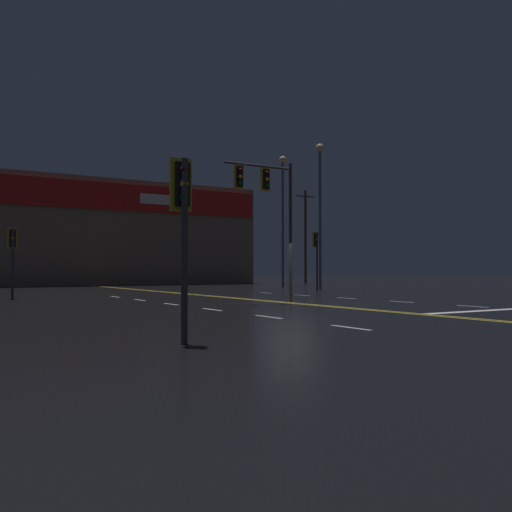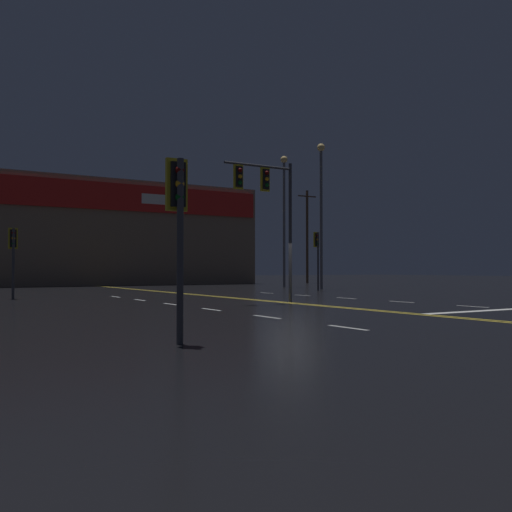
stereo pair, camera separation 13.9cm
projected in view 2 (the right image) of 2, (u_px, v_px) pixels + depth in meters
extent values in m
plane|color=black|center=(290.00, 303.00, 23.53)|extent=(200.00, 200.00, 0.00)
cube|color=gold|center=(287.00, 303.00, 23.45)|extent=(0.12, 60.00, 0.01)
cube|color=gold|center=(293.00, 303.00, 23.60)|extent=(0.12, 60.00, 0.01)
cube|color=silver|center=(348.00, 328.00, 13.48)|extent=(0.12, 1.40, 0.01)
cube|color=silver|center=(267.00, 317.00, 16.56)|extent=(0.12, 1.40, 0.01)
cube|color=silver|center=(211.00, 309.00, 19.64)|extent=(0.12, 1.40, 0.01)
cube|color=silver|center=(171.00, 304.00, 22.72)|extent=(0.12, 1.40, 0.01)
cube|color=silver|center=(140.00, 300.00, 25.80)|extent=(0.12, 1.40, 0.01)
cube|color=silver|center=(116.00, 297.00, 28.88)|extent=(0.12, 1.40, 0.01)
cube|color=silver|center=(472.00, 306.00, 21.25)|extent=(0.12, 1.40, 0.01)
cube|color=silver|center=(401.00, 302.00, 24.33)|extent=(0.12, 1.40, 0.01)
cube|color=silver|center=(346.00, 298.00, 27.41)|extent=(0.12, 1.40, 0.01)
cube|color=silver|center=(303.00, 295.00, 30.49)|extent=(0.12, 1.40, 0.01)
cube|color=silver|center=(267.00, 293.00, 33.57)|extent=(0.12, 1.40, 0.01)
cube|color=silver|center=(512.00, 309.00, 19.85)|extent=(8.71, 0.40, 0.01)
cylinder|color=#38383D|center=(290.00, 233.00, 24.27)|extent=(0.14, 0.14, 5.92)
cylinder|color=#38383D|center=(258.00, 166.00, 23.51)|extent=(3.18, 0.10, 0.10)
cube|color=black|center=(265.00, 179.00, 23.67)|extent=(0.28, 0.24, 0.84)
cube|color=gold|center=(265.00, 179.00, 23.67)|extent=(0.42, 0.08, 0.99)
sphere|color=#500705|center=(267.00, 173.00, 23.54)|extent=(0.17, 0.17, 0.17)
sphere|color=orange|center=(267.00, 179.00, 23.53)|extent=(0.17, 0.17, 0.17)
sphere|color=#084513|center=(267.00, 185.00, 23.52)|extent=(0.17, 0.17, 0.17)
cube|color=black|center=(238.00, 177.00, 23.01)|extent=(0.28, 0.24, 0.84)
cube|color=gold|center=(238.00, 177.00, 23.01)|extent=(0.42, 0.08, 0.99)
sphere|color=#500705|center=(240.00, 170.00, 22.88)|extent=(0.17, 0.17, 0.17)
sphere|color=orange|center=(240.00, 176.00, 22.87)|extent=(0.17, 0.17, 0.17)
sphere|color=#084513|center=(240.00, 183.00, 22.87)|extent=(0.17, 0.17, 0.17)
cylinder|color=#38383D|center=(13.00, 264.00, 26.75)|extent=(0.13, 0.13, 3.33)
cube|color=black|center=(13.00, 238.00, 26.93)|extent=(0.28, 0.24, 0.84)
cube|color=gold|center=(13.00, 238.00, 26.93)|extent=(0.42, 0.08, 0.99)
sphere|color=#500705|center=(14.00, 233.00, 26.80)|extent=(0.17, 0.17, 0.17)
sphere|color=orange|center=(13.00, 238.00, 26.79)|extent=(0.17, 0.17, 0.17)
sphere|color=#084513|center=(13.00, 244.00, 26.79)|extent=(0.17, 0.17, 0.17)
cylinder|color=#38383D|center=(318.00, 261.00, 37.30)|extent=(0.13, 0.13, 3.83)
cube|color=black|center=(316.00, 240.00, 37.49)|extent=(0.28, 0.24, 0.84)
cube|color=gold|center=(316.00, 240.00, 37.49)|extent=(0.42, 0.08, 0.99)
sphere|color=#500705|center=(318.00, 236.00, 37.36)|extent=(0.17, 0.17, 0.17)
sphere|color=orange|center=(318.00, 239.00, 37.35)|extent=(0.17, 0.17, 0.17)
sphere|color=#084513|center=(318.00, 243.00, 37.35)|extent=(0.17, 0.17, 0.17)
cylinder|color=#38383D|center=(180.00, 251.00, 10.54)|extent=(0.13, 0.13, 3.44)
cube|color=black|center=(176.00, 185.00, 10.72)|extent=(0.28, 0.24, 0.84)
cube|color=gold|center=(176.00, 185.00, 10.72)|extent=(0.42, 0.08, 0.99)
sphere|color=#500705|center=(180.00, 170.00, 10.59)|extent=(0.17, 0.17, 0.17)
sphere|color=orange|center=(180.00, 184.00, 10.59)|extent=(0.17, 0.17, 0.17)
sphere|color=#084513|center=(180.00, 197.00, 10.58)|extent=(0.17, 0.17, 0.17)
cylinder|color=#59595E|center=(284.00, 224.00, 45.69)|extent=(0.20, 0.20, 10.08)
sphere|color=#F9D17A|center=(284.00, 159.00, 45.82)|extent=(0.56, 0.56, 0.56)
cylinder|color=#59595E|center=(321.00, 219.00, 40.62)|extent=(0.20, 0.20, 9.96)
sphere|color=#F9D17A|center=(321.00, 147.00, 40.74)|extent=(0.56, 0.56, 0.56)
cube|color=#7A6651|center=(82.00, 234.00, 52.73)|extent=(31.53, 10.00, 9.33)
cube|color=red|center=(97.00, 195.00, 48.44)|extent=(30.90, 0.20, 2.33)
cube|color=white|center=(158.00, 199.00, 51.25)|extent=(3.20, 0.16, 0.90)
cylinder|color=#4C3828|center=(307.00, 237.00, 58.77)|extent=(0.26, 0.26, 9.57)
cube|color=#4C3828|center=(307.00, 196.00, 58.87)|extent=(2.20, 0.12, 0.12)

